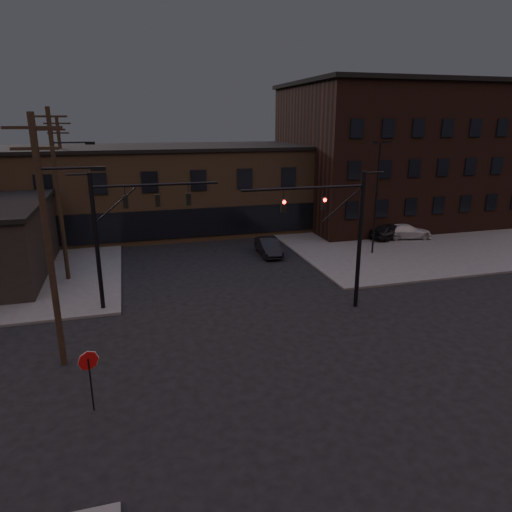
{
  "coord_description": "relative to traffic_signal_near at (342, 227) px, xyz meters",
  "views": [
    {
      "loc": [
        -6.12,
        -18.2,
        10.68
      ],
      "look_at": [
        0.43,
        4.92,
        3.5
      ],
      "focal_mm": 32.0,
      "sensor_mm": 36.0,
      "label": 1
    }
  ],
  "objects": [
    {
      "name": "parked_car_lot_a",
      "position": [
        11.6,
        13.23,
        -4.06
      ],
      "size": [
        4.54,
        2.79,
        1.44
      ],
      "primitive_type": "imported",
      "rotation": [
        0.0,
        0.0,
        1.85
      ],
      "color": "black",
      "rests_on": "sidewalk_ne"
    },
    {
      "name": "sidewalk_ne",
      "position": [
        16.64,
        17.5,
        -4.86
      ],
      "size": [
        30.0,
        30.0,
        0.15
      ],
      "primitive_type": "cube",
      "color": "#474744",
      "rests_on": "ground"
    },
    {
      "name": "lot_light_a",
      "position": [
        7.64,
        9.5,
        0.58
      ],
      "size": [
        1.5,
        0.28,
        9.14
      ],
      "color": "black",
      "rests_on": "ground"
    },
    {
      "name": "parked_car_lot_b",
      "position": [
        13.15,
        12.98,
        -4.13
      ],
      "size": [
        4.78,
        2.62,
        1.31
      ],
      "primitive_type": "imported",
      "rotation": [
        0.0,
        0.0,
        1.39
      ],
      "color": "#B5B5B7",
      "rests_on": "sidewalk_ne"
    },
    {
      "name": "traffic_signal_near",
      "position": [
        0.0,
        0.0,
        0.0
      ],
      "size": [
        7.12,
        0.24,
        8.0
      ],
      "color": "black",
      "rests_on": "ground"
    },
    {
      "name": "building_row",
      "position": [
        -5.36,
        23.5,
        -0.93
      ],
      "size": [
        40.0,
        12.0,
        8.0
      ],
      "primitive_type": "cube",
      "color": "brown",
      "rests_on": "ground"
    },
    {
      "name": "car_crossing",
      "position": [
        -0.65,
        11.73,
        -4.24
      ],
      "size": [
        1.67,
        4.29,
        1.39
      ],
      "primitive_type": "imported",
      "rotation": [
        0.0,
        0.0,
        -0.05
      ],
      "color": "black",
      "rests_on": "ground"
    },
    {
      "name": "utility_pole_near",
      "position": [
        -14.79,
        -2.5,
        0.94
      ],
      "size": [
        3.7,
        0.28,
        11.0
      ],
      "color": "black",
      "rests_on": "ground"
    },
    {
      "name": "utility_pole_mid",
      "position": [
        -15.79,
        9.5,
        1.19
      ],
      "size": [
        3.7,
        0.28,
        11.5
      ],
      "color": "black",
      "rests_on": "ground"
    },
    {
      "name": "lot_light_b",
      "position": [
        13.64,
        14.5,
        0.58
      ],
      "size": [
        1.5,
        0.28,
        9.14
      ],
      "color": "black",
      "rests_on": "ground"
    },
    {
      "name": "traffic_signal_far",
      "position": [
        -12.07,
        3.5,
        0.08
      ],
      "size": [
        7.12,
        0.24,
        8.0
      ],
      "color": "black",
      "rests_on": "ground"
    },
    {
      "name": "building_right",
      "position": [
        16.64,
        21.5,
        2.07
      ],
      "size": [
        22.0,
        16.0,
        14.0
      ],
      "primitive_type": "cube",
      "color": "black",
      "rests_on": "ground"
    },
    {
      "name": "ground",
      "position": [
        -5.36,
        -4.5,
        -4.93
      ],
      "size": [
        140.0,
        140.0,
        0.0
      ],
      "primitive_type": "plane",
      "color": "black",
      "rests_on": "ground"
    },
    {
      "name": "utility_pole_far",
      "position": [
        -16.86,
        21.5,
        0.85
      ],
      "size": [
        2.2,
        0.28,
        11.0
      ],
      "color": "black",
      "rests_on": "ground"
    },
    {
      "name": "stop_sign",
      "position": [
        -13.36,
        -6.49,
        -3.09
      ],
      "size": [
        0.72,
        0.33,
        2.48
      ],
      "color": "black",
      "rests_on": "ground"
    }
  ]
}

